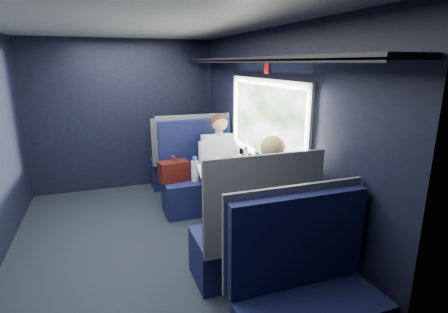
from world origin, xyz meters
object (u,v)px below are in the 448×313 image
object	(u,v)px
seat_bay_near	(198,179)
seat_bay_far	(251,238)
man	(221,159)
woman	(269,196)
table	(235,180)
seat_row_front	(184,162)
seat_row_back	(307,302)
bottle_small	(246,156)
cup	(240,158)
laptop	(256,166)

from	to	relation	value
seat_bay_near	seat_bay_far	world-z (taller)	same
man	woman	distance (m)	1.41
man	table	bearing A→B (deg)	-95.52
seat_bay_near	seat_row_front	xyz separation A→B (m)	(0.02, 0.93, -0.02)
seat_row_back	bottle_small	xyz separation A→B (m)	(0.45, 2.12, 0.43)
seat_bay_near	man	size ratio (longest dim) A/B	0.95
seat_bay_far	bottle_small	world-z (taller)	seat_bay_far
woman	cup	size ratio (longest dim) A/B	14.96
table	seat_bay_near	xyz separation A→B (m)	(-0.20, 0.87, -0.24)
table	man	xyz separation A→B (m)	(0.07, 0.70, 0.06)
man	laptop	xyz separation A→B (m)	(0.18, -0.71, 0.09)
seat_bay_near	woman	bearing A→B (deg)	-80.25
seat_row_back	woman	xyz separation A→B (m)	(0.25, 1.09, 0.32)
bottle_small	cup	bearing A→B (deg)	107.73
man	woman	bearing A→B (deg)	-90.00
seat_row_back	laptop	world-z (taller)	seat_row_back
seat_bay_far	woman	world-z (taller)	woman
man	cup	world-z (taller)	man
seat_bay_near	seat_row_front	world-z (taller)	seat_bay_near
woman	laptop	bearing A→B (deg)	75.57
woman	seat_row_front	bearing A→B (deg)	95.70
table	bottle_small	world-z (taller)	bottle_small
seat_bay_near	laptop	world-z (taller)	seat_bay_near
man	bottle_small	bearing A→B (deg)	-61.96
seat_row_front	woman	xyz separation A→B (m)	(0.25, -2.50, 0.32)
seat_bay_near	woman	world-z (taller)	woman
man	woman	xyz separation A→B (m)	(0.00, -1.41, 0.01)
laptop	man	bearing A→B (deg)	104.23
table	bottle_small	xyz separation A→B (m)	(0.27, 0.32, 0.17)
seat_row_back	bottle_small	world-z (taller)	seat_row_back
seat_row_back	cup	distance (m)	2.30
laptop	cup	size ratio (longest dim) A/B	3.63
seat_bay_far	seat_row_front	distance (m)	2.67
seat_row_front	woman	bearing A→B (deg)	-84.30
table	cup	world-z (taller)	cup
cup	table	bearing A→B (deg)	-117.64
seat_row_back	cup	bearing A→B (deg)	79.54
seat_row_front	seat_bay_near	bearing A→B (deg)	-91.29
woman	bottle_small	size ratio (longest dim) A/B	6.11
seat_row_front	seat_row_back	bearing A→B (deg)	-90.00
laptop	bottle_small	xyz separation A→B (m)	(0.02, 0.33, 0.03)
seat_bay_far	man	size ratio (longest dim) A/B	0.95
bottle_small	table	bearing A→B (deg)	-129.76
seat_bay_near	seat_row_front	bearing A→B (deg)	88.71
seat_bay_near	man	distance (m)	0.43
cup	woman	bearing A→B (deg)	-98.08
laptop	seat_row_front	bearing A→B (deg)	103.38
seat_bay_far	woman	size ratio (longest dim) A/B	0.95
table	cup	distance (m)	0.51
seat_bay_near	bottle_small	xyz separation A→B (m)	(0.47, -0.55, 0.41)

